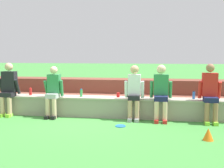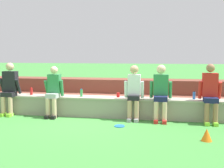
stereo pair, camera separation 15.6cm
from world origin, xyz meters
The scene contains 14 objects.
ground_plane centered at (0.00, 0.00, 0.00)m, with size 80.00×80.00×0.00m, color #428E3D.
stone_seating_wall centered at (0.00, 0.24, 0.27)m, with size 7.24×0.51×0.52m.
brick_bleachers centered at (0.00, 1.60, 0.35)m, with size 9.23×1.47×0.85m.
person_far_left centered at (-2.17, -0.02, 0.75)m, with size 0.55×0.48×1.40m.
person_left_of_center centered at (-0.92, -0.04, 0.69)m, with size 0.50×0.51×1.32m.
person_center centered at (1.17, -0.02, 0.73)m, with size 0.49×0.48×1.36m.
person_right_of_center centered at (1.82, 0.01, 0.74)m, with size 0.54×0.58×1.37m.
person_far_right centered at (2.97, 0.01, 0.75)m, with size 0.53×0.56×1.40m.
water_bottle_near_right centered at (-1.69, 0.27, 0.61)m, with size 0.07×0.07×0.21m.
water_bottle_mid_left centered at (-0.24, 0.19, 0.61)m, with size 0.07×0.07×0.21m.
water_bottle_near_left centered at (2.64, 0.27, 0.61)m, with size 0.07×0.07×0.20m.
plastic_cup_right_end centered at (0.73, 0.27, 0.57)m, with size 0.08×0.08×0.12m, color red.
frisbee centered at (0.91, -0.71, 0.01)m, with size 0.23×0.23×0.02m, color blue.
sports_cone centered at (2.69, -1.46, 0.12)m, with size 0.20×0.20×0.24m, color orange.
Camera 2 is at (1.84, -6.80, 1.64)m, focal length 44.63 mm.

